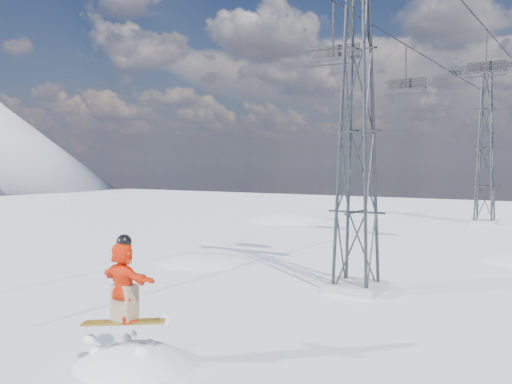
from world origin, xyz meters
TOP-DOWN VIEW (x-y plane):
  - ground at (0.00, 0.00)m, footprint 120.00×120.00m
  - lift_tower_near at (0.80, 8.00)m, footprint 5.20×1.80m
  - lift_tower_far at (0.80, 33.00)m, footprint 5.20×1.80m
  - haul_cables at (0.80, 19.50)m, footprint 4.46×51.00m
  - lift_chair_near at (-1.40, 11.03)m, footprint 2.07×0.59m
  - lift_chair_mid at (3.00, 19.30)m, footprint 1.84×0.53m
  - lift_chair_far at (-1.40, 20.88)m, footprint 2.19×0.63m

SIDE VIEW (x-z plane):
  - ground at x=0.00m, z-range 0.00..0.00m
  - lift_tower_near at x=0.80m, z-range -0.24..11.18m
  - lift_tower_far at x=0.80m, z-range -0.24..11.18m
  - lift_chair_far at x=-1.40m, z-range 7.32..10.03m
  - lift_chair_near at x=-1.40m, z-range 7.52..10.08m
  - lift_chair_mid at x=3.00m, z-range 7.88..10.16m
  - haul_cables at x=0.80m, z-range 10.82..10.88m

